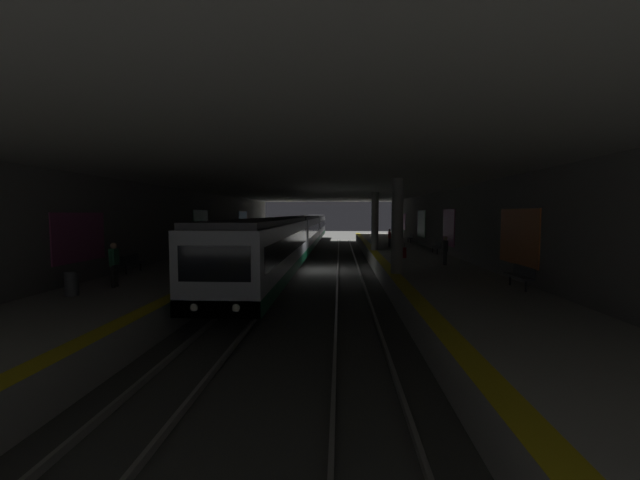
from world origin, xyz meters
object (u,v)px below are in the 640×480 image
Objects in this scene: bench_left_far at (410,237)px; pillar_far at (375,221)px; person_standing_far at (389,237)px; metro_train at (300,233)px; bench_left_mid at (436,246)px; pillar_near at (397,226)px; person_waiting_near at (114,263)px; bench_left_near at (520,275)px; trash_bin at (72,284)px; person_walking_mid at (445,250)px; suitcase_rolling at (404,253)px; bench_right_mid at (221,241)px.

pillar_far is at bearing 152.86° from bench_left_far.
bench_left_far is 1.10× the size of person_standing_far.
metro_train reaches higher than bench_left_mid.
pillar_near reaches higher than person_waiting_near.
person_standing_far is at bearing 26.80° from bench_left_mid.
metro_train is 23.63m from person_waiting_near.
pillar_near is at bearing 180.00° from pillar_far.
metro_train reaches higher than bench_left_near.
person_waiting_near is at bearing 131.06° from bench_left_mid.
person_waiting_near is 23.07m from person_standing_far.
bench_left_mid is 20.89m from person_waiting_near.
person_standing_far reaches higher than trash_bin.
pillar_far reaches higher than bench_left_near.
person_waiting_near is at bearing 116.50° from person_walking_mid.
person_walking_mid is at bearing -59.55° from trash_bin.
person_standing_far is at bearing 153.00° from bench_left_far.
pillar_near is 20.13m from metro_train.
pillar_near is at bearing 167.85° from suitcase_rolling.
bench_left_near is at bearing 180.00° from bench_left_mid.
bench_left_mid is (13.23, 0.00, 0.00)m from bench_left_near.
person_standing_far is 8.20m from suitcase_rolling.
person_waiting_near is 1.79× the size of suitcase_rolling.
person_waiting_near reaches higher than bench_left_mid.
person_waiting_near is at bearing -175.87° from bench_right_mid.
bench_left_near is 1.00× the size of bench_left_far.
pillar_far reaches higher than person_waiting_near.
metro_train is 32.92× the size of person_walking_mid.
trash_bin is at bearing 133.26° from bench_left_mid.
trash_bin is at bearing -177.89° from bench_right_mid.
metro_train reaches higher than trash_bin.
bench_right_mid is at bearing 55.61° from person_walking_mid.
bench_left_far is 1.06× the size of person_walking_mid.
metro_train is at bearing 43.14° from pillar_far.
suitcase_rolling is at bearing -146.90° from metro_train.
suitcase_rolling is at bearing -12.15° from pillar_near.
person_waiting_near is (-24.27, 15.75, 0.43)m from bench_left_far.
bench_left_near is 6.94m from person_walking_mid.
bench_left_mid and bench_left_far have the same top height.
bench_left_far is (10.55, 0.00, 0.00)m from bench_left_mid.
person_walking_mid is (-10.97, -16.03, 0.34)m from bench_right_mid.
suitcase_rolling is 18.46m from trash_bin.
bench_right_mid is 14.41m from person_standing_far.
bench_left_mid is (-2.39, -4.18, -1.75)m from pillar_far.
pillar_near reaches higher than bench_left_near.
bench_left_near and bench_left_far have the same top height.
bench_left_mid is at bearing -119.72° from pillar_far.
person_standing_far is 24.78m from trash_bin.
person_walking_mid is at bearing 170.72° from bench_left_mid.
trash_bin is at bearing 145.62° from pillar_far.
metro_train reaches higher than person_waiting_near.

